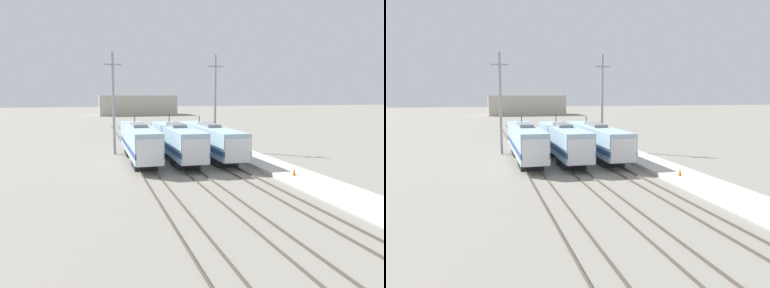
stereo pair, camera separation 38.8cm
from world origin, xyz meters
The scene contains 12 objects.
ground_plane centered at (0.00, 0.00, 0.00)m, with size 400.00×400.00×0.00m, color gray.
rail_pair_far_left centered at (-4.24, 0.00, 0.07)m, with size 1.51×120.00×0.15m.
rail_pair_center centered at (0.00, 0.00, 0.07)m, with size 1.51×120.00×0.15m.
rail_pair_far_right centered at (4.24, 0.00, 0.07)m, with size 1.51×120.00×0.15m.
locomotive_far_left centered at (-4.24, 7.52, 2.21)m, with size 2.77×17.60×4.87m.
locomotive_center centered at (0.00, 7.00, 2.18)m, with size 2.89×17.56×5.19m.
locomotive_far_right centered at (4.24, 7.94, 2.12)m, with size 2.90×19.04×4.76m.
catenary_tower_left centered at (-6.66, 13.48, 6.56)m, with size 2.16×0.33×12.75m.
catenary_tower_right centered at (6.70, 13.48, 6.56)m, with size 2.16×0.33×12.75m.
platform centered at (8.60, 0.00, 0.19)m, with size 4.00×120.00×0.38m.
traffic_cone centered at (7.97, -5.22, 0.71)m, with size 0.31×0.31×0.66m.
depot_building centered at (6.86, 106.18, 3.62)m, with size 27.54×14.63×7.23m.
Camera 1 is at (-9.19, -34.45, 7.55)m, focal length 35.00 mm.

